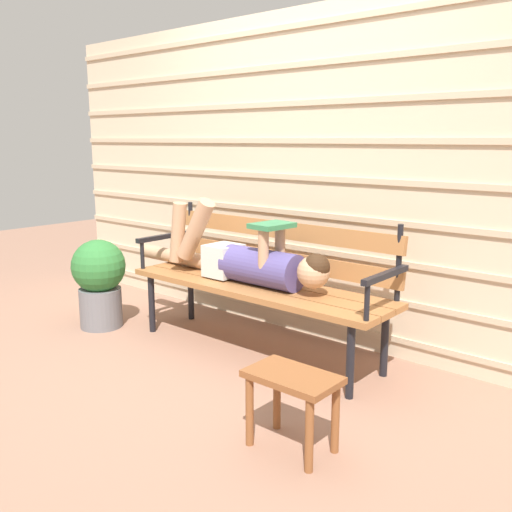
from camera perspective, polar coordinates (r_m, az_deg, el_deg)
The scene contains 6 objects.
ground_plane at distance 3.52m, azimuth -1.82°, elevation -10.42°, with size 12.00×12.00×0.00m, color #936B56.
house_siding at distance 3.80m, azimuth 5.09°, elevation 7.99°, with size 4.88×0.08×2.16m.
park_bench at distance 3.54m, azimuth 0.74°, elevation -1.97°, with size 1.82×0.50×0.88m.
reclining_person at distance 3.53m, azimuth -1.29°, elevation -0.32°, with size 1.69×0.27×0.52m.
footstool at distance 2.48m, azimuth 3.72°, elevation -13.53°, with size 0.40×0.24×0.35m.
potted_plant at distance 4.15m, azimuth -15.67°, elevation -2.31°, with size 0.38×0.38×0.64m.
Camera 1 is at (2.20, -2.41, 1.33)m, focal length 39.29 mm.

